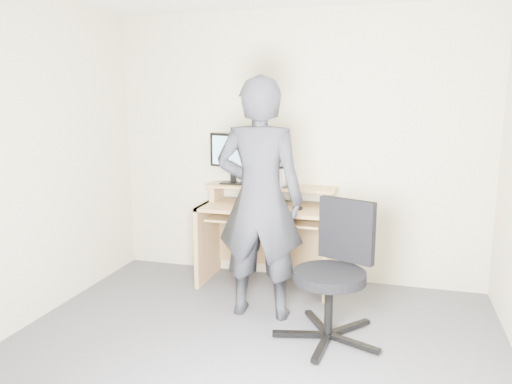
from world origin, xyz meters
The scene contains 13 objects.
ground centered at (0.00, 0.00, 0.00)m, with size 3.50×3.50×0.00m, color #4C4C51.
back_wall centered at (0.00, 1.75, 1.25)m, with size 3.50×0.02×2.50m, color beige.
desk centered at (-0.20, 1.53, 0.55)m, with size 1.20×0.60×0.91m.
monitor centered at (-0.57, 1.59, 1.19)m, with size 0.49×0.19×0.47m.
external_drive centered at (-0.32, 1.65, 1.01)m, with size 0.07×0.13×0.20m, color black.
travel_mug centered at (-0.09, 1.60, 0.99)m, with size 0.07×0.07×0.17m, color silver.
smartphone centered at (-0.05, 1.56, 0.92)m, with size 0.07×0.13×0.01m, color black.
charger centered at (-0.40, 1.54, 0.93)m, with size 0.04×0.04×0.04m, color black.
headphones centered at (-0.46, 1.65, 0.92)m, with size 0.16×0.16×0.02m, color silver.
keyboard centered at (-0.17, 1.36, 0.67)m, with size 0.46×0.18×0.03m, color black.
mouse centered at (0.10, 1.35, 0.77)m, with size 0.10×0.06×0.04m, color black.
office_chair centered at (0.53, 0.59, 0.53)m, with size 0.77×0.76×0.97m.
person centered at (-0.09, 0.81, 0.94)m, with size 0.69×0.45×1.88m, color black.
Camera 1 is at (0.90, -2.83, 1.72)m, focal length 35.00 mm.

